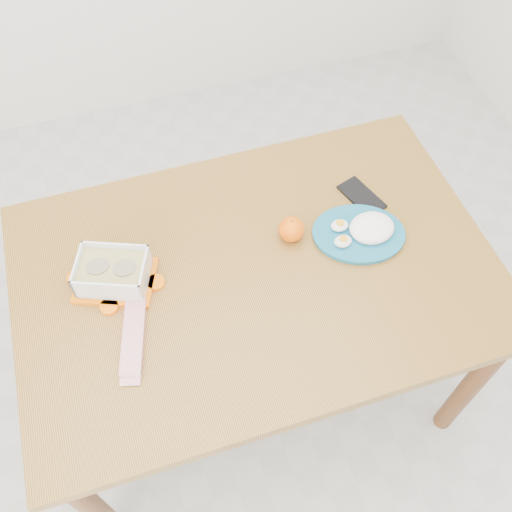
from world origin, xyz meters
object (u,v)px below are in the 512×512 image
object	(u,v)px
food_container	(113,273)
smartphone	(362,197)
rice_plate	(363,231)
dining_table	(256,286)
orange_fruit	(292,229)

from	to	relation	value
food_container	smartphone	bearing A→B (deg)	27.09
rice_plate	smartphone	size ratio (longest dim) A/B	2.22
dining_table	orange_fruit	world-z (taller)	orange_fruit
rice_plate	smartphone	bearing A→B (deg)	84.78
food_container	rice_plate	world-z (taller)	food_container
orange_fruit	rice_plate	xyz separation A→B (m)	(0.19, -0.06, -0.01)
dining_table	orange_fruit	xyz separation A→B (m)	(0.13, 0.07, 0.13)
orange_fruit	smartphone	bearing A→B (deg)	16.54
dining_table	food_container	xyz separation A→B (m)	(-0.37, 0.07, 0.13)
dining_table	orange_fruit	bearing A→B (deg)	29.14
dining_table	food_container	size ratio (longest dim) A/B	5.24
food_container	orange_fruit	world-z (taller)	food_container
orange_fruit	dining_table	bearing A→B (deg)	-150.53
dining_table	smartphone	size ratio (longest dim) A/B	8.95
dining_table	smartphone	bearing A→B (deg)	20.84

